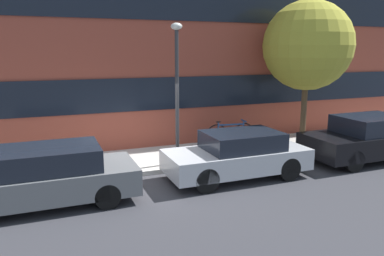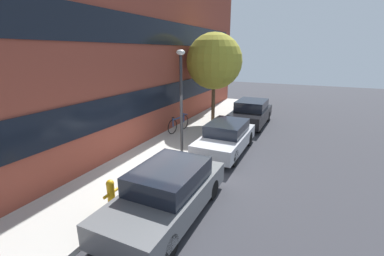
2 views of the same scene
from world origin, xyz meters
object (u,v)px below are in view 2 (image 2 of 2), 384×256
object	(u,v)px
parked_car_grey	(167,192)
bicycle	(179,123)
fire_hydrant	(111,193)
lamp_post	(181,91)
parked_car_black	(251,113)
street_tree	(214,61)
parked_car_silver	(226,137)

from	to	relation	value
parked_car_grey	bicycle	world-z (taller)	parked_car_grey
fire_hydrant	lamp_post	xyz separation A→B (m)	(4.14, 0.04, 2.14)
parked_car_black	bicycle	bearing A→B (deg)	-41.91
parked_car_grey	parked_car_black	bearing A→B (deg)	-180.00
lamp_post	bicycle	bearing A→B (deg)	30.54
parked_car_grey	fire_hydrant	distance (m)	1.52
parked_car_black	bicycle	distance (m)	4.44
bicycle	street_tree	size ratio (longest dim) A/B	0.35
parked_car_grey	lamp_post	world-z (taller)	lamp_post
street_tree	parked_car_grey	bearing A→B (deg)	-167.04
parked_car_silver	bicycle	size ratio (longest dim) A/B	2.21
parked_car_grey	parked_car_silver	bearing A→B (deg)	-180.00
lamp_post	parked_car_black	bearing A→B (deg)	-14.07
parked_car_grey	street_tree	distance (m)	9.21
parked_car_black	lamp_post	xyz separation A→B (m)	(-5.85, 1.47, 1.97)
parked_car_silver	street_tree	distance (m)	5.08
parked_car_silver	bicycle	world-z (taller)	parked_car_silver
bicycle	street_tree	bearing A→B (deg)	-15.73
lamp_post	parked_car_silver	bearing A→B (deg)	-50.20
fire_hydrant	street_tree	distance (m)	9.54
bicycle	lamp_post	xyz separation A→B (m)	(-2.54, -1.50, 2.12)
fire_hydrant	street_tree	world-z (taller)	street_tree
parked_car_grey	fire_hydrant	world-z (taller)	parked_car_grey
parked_car_silver	fire_hydrant	xyz separation A→B (m)	(-5.36, 1.43, -0.11)
street_tree	fire_hydrant	bearing A→B (deg)	-176.61
parked_car_grey	fire_hydrant	bearing A→B (deg)	-70.59
street_tree	lamp_post	distance (m)	4.98
parked_car_silver	bicycle	bearing A→B (deg)	-114.02
parked_car_black	fire_hydrant	size ratio (longest dim) A/B	5.14
parked_car_black	parked_car_grey	bearing A→B (deg)	0.00
lamp_post	fire_hydrant	bearing A→B (deg)	-179.46
fire_hydrant	parked_car_silver	bearing A→B (deg)	-14.89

